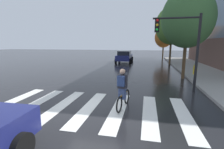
{
  "coord_description": "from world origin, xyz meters",
  "views": [
    {
      "loc": [
        2.4,
        -6.23,
        2.68
      ],
      "look_at": [
        0.54,
        2.54,
        0.97
      ],
      "focal_mm": 26.35,
      "sensor_mm": 36.0,
      "label": 1
    }
  ],
  "objects_px": {
    "sedan_mid": "(124,56)",
    "cyclist": "(123,89)",
    "street_tree_mid": "(172,26)",
    "street_tree_near": "(188,18)",
    "traffic_light_near": "(182,40)",
    "fire_hydrant": "(195,70)",
    "street_tree_far": "(164,37)"
  },
  "relations": [
    {
      "from": "street_tree_near",
      "to": "street_tree_mid",
      "type": "relative_size",
      "value": 0.93
    },
    {
      "from": "sedan_mid",
      "to": "fire_hydrant",
      "type": "xyz_separation_m",
      "value": [
        7.06,
        -8.92,
        -0.3
      ]
    },
    {
      "from": "fire_hydrant",
      "to": "street_tree_near",
      "type": "distance_m",
      "value": 4.26
    },
    {
      "from": "fire_hydrant",
      "to": "street_tree_far",
      "type": "xyz_separation_m",
      "value": [
        -1.15,
        16.14,
        3.16
      ]
    },
    {
      "from": "sedan_mid",
      "to": "traffic_light_near",
      "type": "distance_m",
      "value": 14.87
    },
    {
      "from": "sedan_mid",
      "to": "street_tree_far",
      "type": "distance_m",
      "value": 9.76
    },
    {
      "from": "sedan_mid",
      "to": "street_tree_near",
      "type": "xyz_separation_m",
      "value": [
        5.92,
        -10.19,
        3.6
      ]
    },
    {
      "from": "cyclist",
      "to": "fire_hydrant",
      "type": "distance_m",
      "value": 9.47
    },
    {
      "from": "sedan_mid",
      "to": "traffic_light_near",
      "type": "bearing_deg",
      "value": -70.31
    },
    {
      "from": "cyclist",
      "to": "street_tree_near",
      "type": "distance_m",
      "value": 8.59
    },
    {
      "from": "cyclist",
      "to": "street_tree_mid",
      "type": "bearing_deg",
      "value": 76.29
    },
    {
      "from": "sedan_mid",
      "to": "street_tree_far",
      "type": "bearing_deg",
      "value": 50.71
    },
    {
      "from": "sedan_mid",
      "to": "street_tree_mid",
      "type": "height_order",
      "value": "street_tree_mid"
    },
    {
      "from": "sedan_mid",
      "to": "traffic_light_near",
      "type": "height_order",
      "value": "traffic_light_near"
    },
    {
      "from": "sedan_mid",
      "to": "fire_hydrant",
      "type": "distance_m",
      "value": 11.38
    },
    {
      "from": "street_tree_near",
      "to": "traffic_light_near",
      "type": "bearing_deg",
      "value": -104.64
    },
    {
      "from": "street_tree_mid",
      "to": "street_tree_far",
      "type": "bearing_deg",
      "value": 90.52
    },
    {
      "from": "fire_hydrant",
      "to": "street_tree_mid",
      "type": "bearing_deg",
      "value": 98.47
    },
    {
      "from": "sedan_mid",
      "to": "street_tree_mid",
      "type": "bearing_deg",
      "value": -15.93
    },
    {
      "from": "street_tree_near",
      "to": "cyclist",
      "type": "bearing_deg",
      "value": -118.13
    },
    {
      "from": "cyclist",
      "to": "street_tree_far",
      "type": "relative_size",
      "value": 0.31
    },
    {
      "from": "fire_hydrant",
      "to": "street_tree_mid",
      "type": "distance_m",
      "value": 8.44
    },
    {
      "from": "street_tree_mid",
      "to": "cyclist",
      "type": "bearing_deg",
      "value": -103.71
    },
    {
      "from": "street_tree_far",
      "to": "street_tree_mid",
      "type": "bearing_deg",
      "value": -89.48
    },
    {
      "from": "fire_hydrant",
      "to": "street_tree_far",
      "type": "distance_m",
      "value": 16.49
    },
    {
      "from": "sedan_mid",
      "to": "street_tree_near",
      "type": "height_order",
      "value": "street_tree_near"
    },
    {
      "from": "cyclist",
      "to": "traffic_light_near",
      "type": "height_order",
      "value": "traffic_light_near"
    },
    {
      "from": "street_tree_mid",
      "to": "traffic_light_near",
      "type": "bearing_deg",
      "value": -94.83
    },
    {
      "from": "sedan_mid",
      "to": "cyclist",
      "type": "bearing_deg",
      "value": -82.52
    },
    {
      "from": "cyclist",
      "to": "fire_hydrant",
      "type": "xyz_separation_m",
      "value": [
        4.82,
        8.15,
        -0.31
      ]
    },
    {
      "from": "traffic_light_near",
      "to": "street_tree_near",
      "type": "height_order",
      "value": "street_tree_near"
    },
    {
      "from": "traffic_light_near",
      "to": "fire_hydrant",
      "type": "height_order",
      "value": "traffic_light_near"
    }
  ]
}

